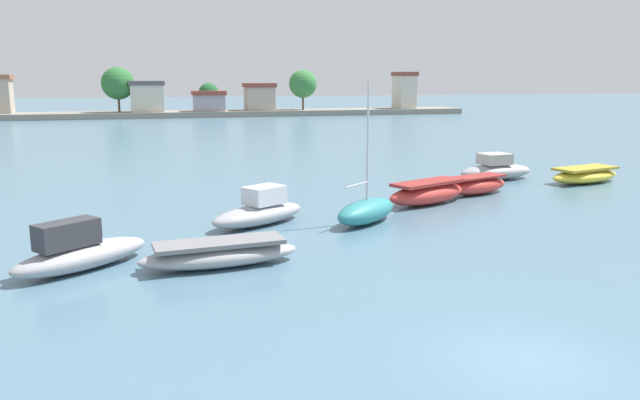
{
  "coord_description": "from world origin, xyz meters",
  "views": [
    {
      "loc": [
        -8.12,
        -11.75,
        6.53
      ],
      "look_at": [
        -0.52,
        17.04,
        0.58
      ],
      "focal_mm": 34.7,
      "sensor_mm": 36.0,
      "label": 1
    }
  ],
  "objects_px": {
    "moored_boat_4": "(366,211)",
    "moored_boat_8": "(585,175)",
    "moored_boat_1": "(80,252)",
    "moored_boat_3": "(260,211)",
    "moored_boat_2": "(220,254)",
    "moored_boat_5": "(427,193)",
    "moored_boat_7": "(496,170)",
    "moored_boat_6": "(476,185)"
  },
  "relations": [
    {
      "from": "moored_boat_3",
      "to": "moored_boat_1",
      "type": "bearing_deg",
      "value": -176.18
    },
    {
      "from": "moored_boat_3",
      "to": "moored_boat_2",
      "type": "bearing_deg",
      "value": -143.62
    },
    {
      "from": "moored_boat_6",
      "to": "moored_boat_8",
      "type": "xyz_separation_m",
      "value": [
        8.49,
        1.74,
        -0.04
      ]
    },
    {
      "from": "moored_boat_2",
      "to": "moored_boat_5",
      "type": "bearing_deg",
      "value": 29.3
    },
    {
      "from": "moored_boat_3",
      "to": "moored_boat_7",
      "type": "distance_m",
      "value": 18.74
    },
    {
      "from": "moored_boat_1",
      "to": "moored_boat_2",
      "type": "xyz_separation_m",
      "value": [
        4.69,
        -0.83,
        -0.18
      ]
    },
    {
      "from": "moored_boat_6",
      "to": "moored_boat_7",
      "type": "bearing_deg",
      "value": 30.36
    },
    {
      "from": "moored_boat_4",
      "to": "moored_boat_8",
      "type": "xyz_separation_m",
      "value": [
        16.81,
        6.83,
        -0.09
      ]
    },
    {
      "from": "moored_boat_2",
      "to": "moored_boat_4",
      "type": "height_order",
      "value": "moored_boat_4"
    },
    {
      "from": "moored_boat_2",
      "to": "moored_boat_4",
      "type": "relative_size",
      "value": 0.91
    },
    {
      "from": "moored_boat_2",
      "to": "moored_boat_7",
      "type": "relative_size",
      "value": 1.05
    },
    {
      "from": "moored_boat_3",
      "to": "moored_boat_5",
      "type": "distance_m",
      "value": 9.48
    },
    {
      "from": "moored_boat_1",
      "to": "moored_boat_7",
      "type": "bearing_deg",
      "value": -8.37
    },
    {
      "from": "moored_boat_1",
      "to": "moored_boat_8",
      "type": "bearing_deg",
      "value": -16.87
    },
    {
      "from": "moored_boat_6",
      "to": "moored_boat_7",
      "type": "height_order",
      "value": "moored_boat_7"
    },
    {
      "from": "moored_boat_3",
      "to": "moored_boat_5",
      "type": "bearing_deg",
      "value": -17.62
    },
    {
      "from": "moored_boat_1",
      "to": "moored_boat_3",
      "type": "bearing_deg",
      "value": -2.32
    },
    {
      "from": "moored_boat_4",
      "to": "moored_boat_8",
      "type": "distance_m",
      "value": 18.14
    },
    {
      "from": "moored_boat_1",
      "to": "moored_boat_3",
      "type": "distance_m",
      "value": 8.65
    },
    {
      "from": "moored_boat_1",
      "to": "moored_boat_6",
      "type": "distance_m",
      "value": 22.09
    },
    {
      "from": "moored_boat_1",
      "to": "moored_boat_4",
      "type": "xyz_separation_m",
      "value": [
        11.79,
        4.06,
        -0.06
      ]
    },
    {
      "from": "moored_boat_8",
      "to": "moored_boat_7",
      "type": "bearing_deg",
      "value": 138.2
    },
    {
      "from": "moored_boat_6",
      "to": "moored_boat_8",
      "type": "bearing_deg",
      "value": -6.87
    },
    {
      "from": "moored_boat_1",
      "to": "moored_boat_4",
      "type": "bearing_deg",
      "value": -18.71
    },
    {
      "from": "moored_boat_4",
      "to": "moored_boat_5",
      "type": "bearing_deg",
      "value": -4.2
    },
    {
      "from": "moored_boat_1",
      "to": "moored_boat_4",
      "type": "relative_size",
      "value": 0.78
    },
    {
      "from": "moored_boat_1",
      "to": "moored_boat_3",
      "type": "xyz_separation_m",
      "value": [
        7.05,
        5.01,
        -0.01
      ]
    },
    {
      "from": "moored_boat_3",
      "to": "moored_boat_7",
      "type": "xyz_separation_m",
      "value": [
        16.77,
        8.38,
        0.03
      ]
    },
    {
      "from": "moored_boat_8",
      "to": "moored_boat_1",
      "type": "bearing_deg",
      "value": -173.28
    },
    {
      "from": "moored_boat_3",
      "to": "moored_boat_7",
      "type": "height_order",
      "value": "moored_boat_3"
    },
    {
      "from": "moored_boat_4",
      "to": "moored_boat_5",
      "type": "relative_size",
      "value": 1.15
    },
    {
      "from": "moored_boat_4",
      "to": "moored_boat_5",
      "type": "distance_m",
      "value": 5.52
    },
    {
      "from": "moored_boat_6",
      "to": "moored_boat_8",
      "type": "distance_m",
      "value": 8.67
    },
    {
      "from": "moored_boat_4",
      "to": "moored_boat_7",
      "type": "height_order",
      "value": "moored_boat_4"
    },
    {
      "from": "moored_boat_3",
      "to": "moored_boat_5",
      "type": "height_order",
      "value": "moored_boat_3"
    },
    {
      "from": "moored_boat_3",
      "to": "moored_boat_6",
      "type": "bearing_deg",
      "value": -14.01
    },
    {
      "from": "moored_boat_1",
      "to": "moored_boat_2",
      "type": "height_order",
      "value": "moored_boat_1"
    },
    {
      "from": "moored_boat_3",
      "to": "moored_boat_5",
      "type": "relative_size",
      "value": 0.94
    },
    {
      "from": "moored_boat_1",
      "to": "moored_boat_5",
      "type": "height_order",
      "value": "moored_boat_1"
    },
    {
      "from": "moored_boat_4",
      "to": "moored_boat_6",
      "type": "distance_m",
      "value": 9.75
    },
    {
      "from": "moored_boat_1",
      "to": "moored_boat_8",
      "type": "relative_size",
      "value": 0.88
    },
    {
      "from": "moored_boat_6",
      "to": "moored_boat_7",
      "type": "distance_m",
      "value": 5.65
    }
  ]
}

